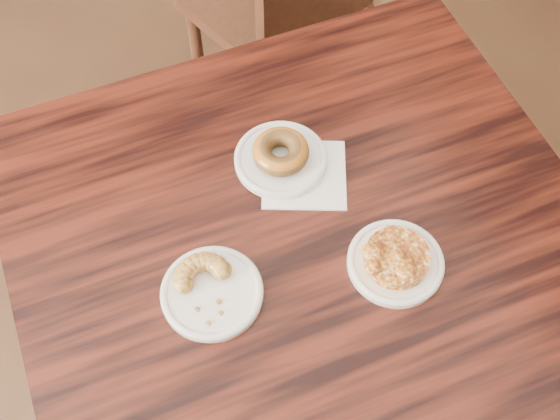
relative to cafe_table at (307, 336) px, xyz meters
name	(u,v)px	position (x,y,z in m)	size (l,w,h in m)	color
floor	(235,408)	(-0.17, 0.02, -0.38)	(5.00, 5.00, 0.00)	black
cafe_table	(307,336)	(0.00, 0.00, 0.00)	(0.95, 0.95, 0.75)	black
chair_far	(273,6)	(0.28, 0.86, 0.08)	(0.41, 0.41, 0.90)	black
napkin	(304,174)	(0.05, 0.14, 0.38)	(0.14, 0.14, 0.00)	white
plate_donut	(281,159)	(0.02, 0.18, 0.38)	(0.16, 0.16, 0.01)	white
plate_cruller	(212,293)	(-0.18, -0.01, 0.38)	(0.16, 0.16, 0.01)	white
plate_fritter	(395,263)	(0.11, -0.07, 0.38)	(0.15, 0.15, 0.01)	white
glazed_donut	(281,152)	(0.02, 0.18, 0.41)	(0.10, 0.10, 0.03)	brown
apple_fritter	(397,256)	(0.11, -0.07, 0.40)	(0.14, 0.14, 0.03)	#4F1808
cruller_fragment	(211,287)	(-0.18, -0.01, 0.40)	(0.11, 0.11, 0.03)	#5A3B12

